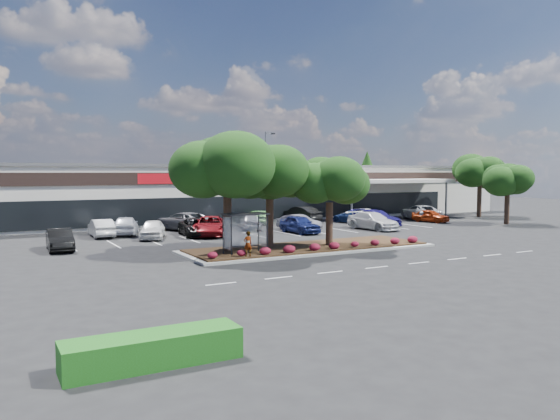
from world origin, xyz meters
TOP-DOWN VIEW (x-y plane):
  - ground at (0.00, 0.00)m, footprint 160.00×160.00m
  - retail_store at (0.06, 33.91)m, footprint 80.40×25.20m
  - landscape_island at (-2.00, 4.00)m, footprint 18.00×6.00m
  - lane_markings at (-0.14, 10.42)m, footprint 33.12×20.06m
  - shrub_row at (-2.00, 1.90)m, footprint 17.00×0.80m
  - bus_shelter at (-7.50, 2.95)m, footprint 2.75×1.55m
  - island_tree_west at (-8.00, 4.50)m, footprint 7.20×7.20m
  - island_tree_mid at (-4.50, 5.20)m, footprint 6.60×6.60m
  - island_tree_east at (-0.50, 3.70)m, footprint 5.80×5.80m
  - hedge_south_west at (-18.00, -13.50)m, footprint 5.00×1.30m
  - tree_east_near at (26.00, 10.00)m, footprint 5.60×5.60m
  - tree_east_far at (31.00, 18.00)m, footprint 6.40×6.40m
  - conifer_north_east at (34.00, 44.00)m, footprint 3.96×3.96m
  - person_waiting at (-7.85, 1.70)m, footprint 0.60×0.42m
  - light_pole at (7.01, 27.99)m, footprint 1.43×0.56m
  - car_0 at (-17.46, 11.88)m, footprint 1.77×4.65m
  - car_1 at (-9.98, 15.38)m, footprint 3.35×4.94m
  - car_2 at (-6.12, 15.43)m, footprint 3.27×5.76m
  - car_3 at (-5.06, 15.15)m, footprint 5.00×6.63m
  - car_4 at (3.89, 15.30)m, footprint 3.06×4.67m
  - car_5 at (2.67, 13.16)m, footprint 2.05×4.75m
  - car_6 at (10.28, 12.37)m, footprint 2.91×5.88m
  - car_7 at (13.12, 15.33)m, footprint 3.27×5.87m
  - car_8 at (20.54, 15.41)m, footprint 2.58×4.37m
  - car_9 at (-13.42, 18.63)m, footprint 1.69×4.62m
  - car_10 at (-11.28, 19.14)m, footprint 3.34×5.31m
  - car_11 at (-5.69, 20.31)m, footprint 5.09×6.83m
  - car_12 at (0.06, 17.84)m, footprint 3.24×4.79m
  - car_13 at (3.14, 22.44)m, footprint 2.95×4.55m
  - car_14 at (8.23, 22.46)m, footprint 3.01×5.47m
  - car_15 at (13.57, 18.93)m, footprint 2.03×4.74m
  - car_16 at (12.59, 18.75)m, footprint 3.10×5.13m
  - car_17 at (21.75, 18.24)m, footprint 4.46×6.65m

SIDE VIEW (x-z plane):
  - ground at x=0.00m, z-range 0.00..0.00m
  - lane_markings at x=-0.14m, z-range 0.00..0.01m
  - landscape_island at x=-2.00m, z-range -0.01..0.25m
  - hedge_south_west at x=-18.00m, z-range 0.00..0.90m
  - shrub_row at x=-2.00m, z-range 0.26..0.76m
  - car_16 at x=12.59m, z-range 0.00..1.39m
  - car_8 at x=20.54m, z-range 0.00..1.39m
  - car_13 at x=3.14m, z-range 0.00..1.42m
  - car_4 at x=3.89m, z-range 0.00..1.46m
  - car_9 at x=-13.42m, z-range 0.00..1.51m
  - car_0 at x=-17.46m, z-range 0.00..1.51m
  - car_2 at x=-6.12m, z-range 0.00..1.52m
  - car_12 at x=0.06m, z-range 0.00..1.52m
  - car_15 at x=13.57m, z-range 0.00..1.52m
  - car_1 at x=-9.98m, z-range 0.00..1.56m
  - car_5 at x=2.67m, z-range 0.00..1.60m
  - car_7 at x=13.12m, z-range 0.00..1.61m
  - car_6 at x=10.28m, z-range 0.00..1.64m
  - car_3 at x=-5.06m, z-range 0.00..1.67m
  - car_10 at x=-11.28m, z-range 0.00..1.69m
  - car_17 at x=21.75m, z-range 0.00..1.69m
  - car_14 at x=8.23m, z-range 0.00..1.71m
  - car_11 at x=-5.69m, z-range 0.00..1.72m
  - person_waiting at x=-7.85m, z-range 0.26..1.82m
  - bus_shelter at x=-7.50m, z-range 1.01..3.60m
  - retail_store at x=0.06m, z-range 0.03..6.28m
  - tree_east_near at x=26.00m, z-range 0.00..6.51m
  - island_tree_east at x=-0.50m, z-range 0.26..6.76m
  - tree_east_far at x=31.00m, z-range 0.00..7.62m
  - island_tree_mid at x=-4.50m, z-range 0.26..7.58m
  - island_tree_west at x=-8.00m, z-range 0.26..8.15m
  - light_pole at x=7.01m, z-range -0.57..9.56m
  - conifer_north_east at x=34.00m, z-range 0.00..9.00m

